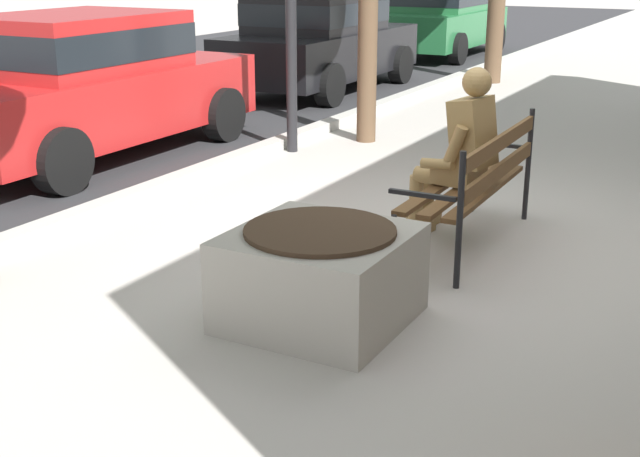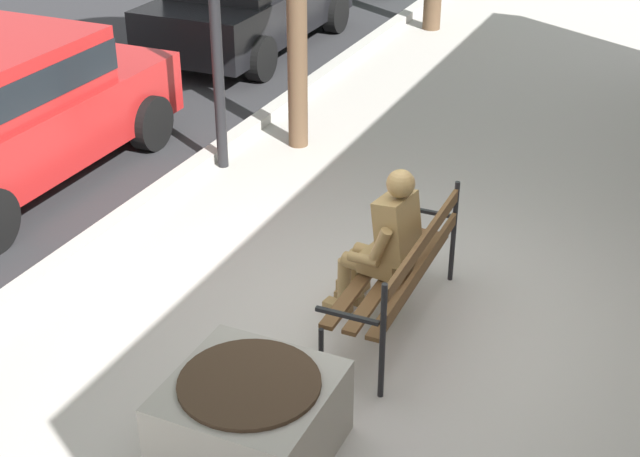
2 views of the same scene
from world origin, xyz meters
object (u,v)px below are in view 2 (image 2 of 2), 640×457
object	(u,v)px
park_bench	(403,269)
parked_car_red	(2,109)
bronze_statue_seated	(381,246)
concrete_planter	(251,418)

from	to	relation	value
park_bench	parked_car_red	world-z (taller)	parked_car_red
park_bench	bronze_statue_seated	bearing A→B (deg)	70.62
park_bench	bronze_statue_seated	xyz separation A→B (m)	(0.07, 0.21, 0.12)
park_bench	concrete_planter	size ratio (longest dim) A/B	1.77
park_bench	parked_car_red	bearing A→B (deg)	79.68
parked_car_red	bronze_statue_seated	bearing A→B (deg)	-99.89
park_bench	bronze_statue_seated	size ratio (longest dim) A/B	1.32
concrete_planter	parked_car_red	distance (m)	5.12
bronze_statue_seated	parked_car_red	world-z (taller)	parked_car_red
concrete_planter	park_bench	bearing A→B (deg)	-12.22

